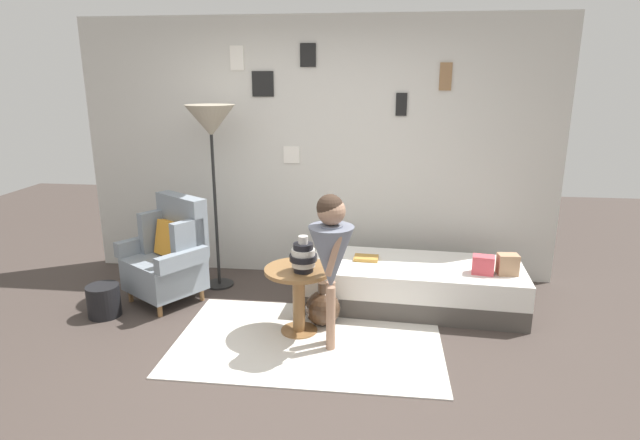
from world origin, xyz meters
TOP-DOWN VIEW (x-y plane):
  - ground_plane at (0.00, 0.00)m, footprint 12.00×12.00m
  - gallery_wall at (-0.00, 1.95)m, footprint 4.80×0.12m
  - rug at (0.13, 0.40)m, footprint 2.08×1.33m
  - armchair at (-1.26, 1.07)m, footprint 0.90×0.85m
  - daybed at (0.98, 1.19)m, footprint 1.94×0.91m
  - pillow_head at (1.75, 1.03)m, footprint 0.18×0.13m
  - pillow_mid at (1.54, 1.02)m, footprint 0.20×0.15m
  - side_table at (0.03, 0.55)m, footprint 0.55×0.55m
  - vase_striped at (0.07, 0.50)m, footprint 0.22×0.22m
  - floor_lamp at (-0.93, 1.43)m, footprint 0.46×0.46m
  - person_child at (0.30, 0.35)m, footprint 0.34×0.34m
  - book_on_daybed at (0.54, 1.25)m, footprint 0.23×0.17m
  - demijohn_near at (0.20, 0.71)m, footprint 0.30×0.30m
  - magazine_basket at (-1.72, 0.65)m, footprint 0.28×0.28m

SIDE VIEW (x-z plane):
  - ground_plane at x=0.00m, z-range 0.00..0.00m
  - rug at x=0.13m, z-range 0.00..0.01m
  - magazine_basket at x=-1.72m, z-range 0.00..0.28m
  - demijohn_near at x=0.20m, z-range -0.04..0.34m
  - daybed at x=0.98m, z-range 0.00..0.40m
  - side_table at x=0.03m, z-range 0.12..0.67m
  - book_on_daybed at x=0.54m, z-range 0.40..0.43m
  - armchair at x=-1.26m, z-range -0.05..0.92m
  - pillow_mid at x=1.54m, z-range 0.40..0.56m
  - pillow_head at x=1.75m, z-range 0.40..0.58m
  - vase_striped at x=0.07m, z-range 0.53..0.82m
  - person_child at x=0.30m, z-range 0.18..1.39m
  - gallery_wall at x=0.00m, z-range 0.00..2.60m
  - floor_lamp at x=-0.93m, z-range 0.69..2.46m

